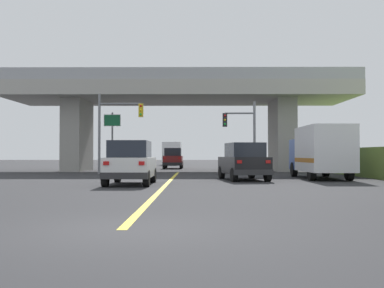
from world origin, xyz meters
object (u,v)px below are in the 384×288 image
Objects in this scene: box_truck at (321,151)px; sedan_oncoming at (173,158)px; suv_lead at (131,163)px; highway_sign at (112,129)px; suv_crossing at (244,162)px; traffic_signal_nearside at (243,130)px; traffic_signal_farside at (114,123)px; semi_truck_distant at (172,153)px.

sedan_oncoming is at bearing 115.28° from box_truck.
box_truck reaches higher than suv_lead.
suv_crossing is at bearing -53.38° from highway_sign.
traffic_signal_nearside is (5.63, -13.48, 2.15)m from sedan_oncoming.
traffic_signal_nearside is 1.08× the size of highway_sign.
box_truck is at bearing -59.58° from traffic_signal_nearside.
highway_sign is (-9.37, 12.62, 2.44)m from suv_crossing.
traffic_signal_farside is (-3.63, -13.22, 2.64)m from sedan_oncoming.
traffic_signal_farside is 0.81× the size of semi_truck_distant.
sedan_oncoming is 14.76m from traffic_signal_nearside.
highway_sign is (-13.94, 11.14, 1.88)m from box_truck.
box_truck is at bearing -64.72° from sedan_oncoming.
suv_lead is 0.97× the size of suv_crossing.
suv_crossing is at bearing -43.95° from traffic_signal_farside.
sedan_oncoming is 0.61× the size of semi_truck_distant.
box_truck is 37.78m from semi_truck_distant.
traffic_signal_nearside is at bearing -24.86° from highway_sign.
highway_sign is at bearing -98.19° from semi_truck_distant.
highway_sign is 25.53m from semi_truck_distant.
suv_lead is 12.65m from traffic_signal_farside.
sedan_oncoming is 0.75× the size of traffic_signal_farside.
semi_truck_distant is at bearing 105.84° from box_truck.
suv_lead is 0.77× the size of traffic_signal_farside.
highway_sign is at bearing 101.49° from traffic_signal_farside.
sedan_oncoming is at bearing 74.66° from traffic_signal_farside.
traffic_signal_nearside is (-3.78, 6.44, 1.59)m from box_truck.
traffic_signal_farside is at bearing 178.40° from traffic_signal_nearside.
semi_truck_distant is at bearing 84.75° from traffic_signal_farside.
box_truck is 14.80m from traffic_signal_farside.
semi_truck_distant is at bearing 90.25° from suv_crossing.
traffic_signal_farside is at bearing 152.81° from box_truck.
sedan_oncoming is 0.90× the size of highway_sign.
box_truck reaches higher than sedan_oncoming.
sedan_oncoming is 13.96m from traffic_signal_farside.
box_truck is (4.56, 1.47, 0.56)m from suv_crossing.
semi_truck_distant reaches higher than suv_crossing.
highway_sign is (-10.16, 4.71, 0.29)m from traffic_signal_nearside.
traffic_signal_nearside is (0.78, 7.91, 2.15)m from suv_crossing.
highway_sign reaches higher than sedan_oncoming.
sedan_oncoming is 0.83× the size of traffic_signal_nearside.
traffic_signal_nearside is 9.27m from traffic_signal_farside.
sedan_oncoming is (0.78, 25.26, -0.00)m from suv_lead.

